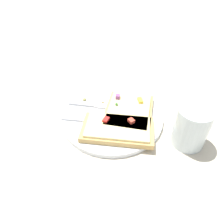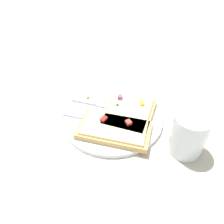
# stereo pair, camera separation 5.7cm
# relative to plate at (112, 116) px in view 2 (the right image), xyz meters

# --- Properties ---
(ground_plane) EXTENTS (4.00, 4.00, 0.00)m
(ground_plane) POSITION_rel_plate_xyz_m (0.00, 0.00, -0.01)
(ground_plane) COLOR #BCB29E
(plate) EXTENTS (0.27, 0.27, 0.01)m
(plate) POSITION_rel_plate_xyz_m (0.00, 0.00, 0.00)
(plate) COLOR white
(plate) RESTS_ON ground
(fork) EXTENTS (0.22, 0.09, 0.01)m
(fork) POSITION_rel_plate_xyz_m (0.01, 0.03, 0.01)
(fork) COLOR #B7B7BC
(fork) RESTS_ON plate
(knife) EXTENTS (0.19, 0.09, 0.01)m
(knife) POSITION_rel_plate_xyz_m (0.03, -0.04, 0.01)
(knife) COLOR #B7B7BC
(knife) RESTS_ON plate
(pizza_slice_main) EXTENTS (0.17, 0.19, 0.03)m
(pizza_slice_main) POSITION_rel_plate_xyz_m (-0.04, 0.01, 0.02)
(pizza_slice_main) COLOR tan
(pizza_slice_main) RESTS_ON plate
(pizza_slice_corner) EXTENTS (0.20, 0.15, 0.03)m
(pizza_slice_corner) POSITION_rel_plate_xyz_m (0.00, 0.06, 0.02)
(pizza_slice_corner) COLOR tan
(pizza_slice_corner) RESTS_ON plate
(crumb_scatter) EXTENTS (0.13, 0.09, 0.01)m
(crumb_scatter) POSITION_rel_plate_xyz_m (0.00, -0.04, 0.01)
(crumb_scatter) COLOR tan
(crumb_scatter) RESTS_ON plate
(drinking_glass) EXTENTS (0.08, 0.08, 0.10)m
(drinking_glass) POSITION_rel_plate_xyz_m (-0.16, 0.12, 0.04)
(drinking_glass) COLOR silver
(drinking_glass) RESTS_ON ground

